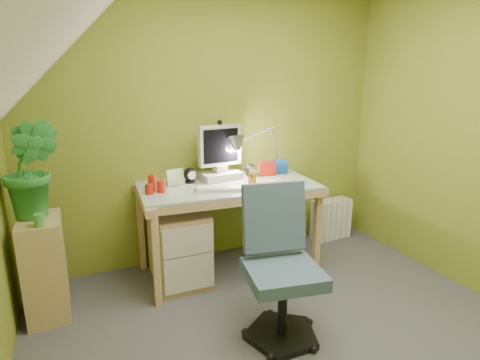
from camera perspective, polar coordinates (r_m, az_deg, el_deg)
name	(u,v)px	position (r m, az deg, el deg)	size (l,w,h in m)	color
floor	(307,360)	(2.62, 9.45, -23.91)	(3.20, 3.20, 0.01)	#4A4A4F
wall_back	(213,125)	(3.52, -3.88, 7.84)	(3.20, 0.01, 2.40)	olive
slope_ceiling	(100,13)	(1.72, -19.24, 21.50)	(1.10, 3.20, 1.10)	white
desk	(228,228)	(3.38, -1.68, -6.80)	(1.42, 0.71, 0.76)	tan
monitor	(220,152)	(3.37, -2.89, 4.06)	(0.35, 0.20, 0.47)	beige
speaker_left	(190,175)	(3.31, -7.12, 0.70)	(0.11, 0.11, 0.13)	black
speaker_right	(250,170)	(3.49, 1.43, 1.44)	(0.09, 0.09, 0.11)	black
keyboard	(225,188)	(3.10, -2.16, -1.16)	(0.43, 0.14, 0.02)	silver
mousepad	(277,183)	(3.29, 5.33, -0.42)	(0.24, 0.17, 0.01)	orange
mouse	(277,181)	(3.29, 5.34, -0.13)	(0.12, 0.07, 0.04)	white
amber_tumbler	(252,179)	(3.24, 1.74, 0.16)	(0.07, 0.07, 0.09)	#895514
candle_cluster	(153,184)	(3.09, -12.21, -0.61)	(0.16, 0.14, 0.12)	#B5210F
photo_frame_red	(267,168)	(3.52, 3.92, 1.66)	(0.15, 0.02, 0.13)	#AA1D12
photo_frame_blue	(279,166)	(3.61, 5.61, 1.97)	(0.15, 0.02, 0.13)	#16499B
photo_frame_green	(175,177)	(3.25, -9.22, 0.40)	(0.15, 0.02, 0.13)	#B8E09A
desk_lamp	(268,140)	(3.54, 3.98, 5.72)	(0.57, 0.25, 0.61)	silver
side_ledge	(45,268)	(3.09, -26.02, -11.15)	(0.26, 0.40, 0.71)	tan
potted_plant	(32,169)	(2.92, -27.49, 1.43)	(0.36, 0.29, 0.66)	#287A2E
green_cup	(39,220)	(2.80, -26.63, -5.11)	(0.06, 0.06, 0.08)	#428F3B
task_chair	(283,272)	(2.52, 6.21, -12.93)	(0.50, 0.50, 0.91)	#3F5667
radiator	(331,219)	(4.19, 12.78, -5.43)	(0.40, 0.16, 0.40)	silver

